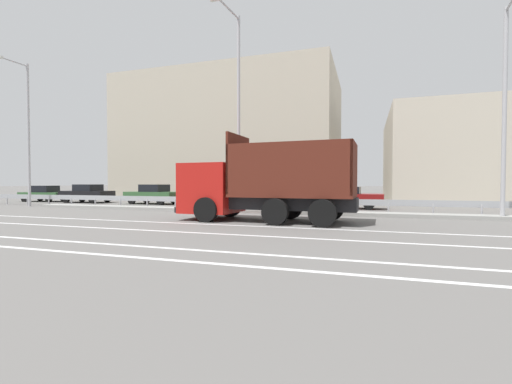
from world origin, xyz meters
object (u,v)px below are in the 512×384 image
Objects in this scene: median_road_sign at (211,192)px; parked_car_2 at (153,194)px; parked_car_0 at (45,194)px; parked_car_5 at (346,197)px; parked_car_4 at (274,196)px; street_lamp_0 at (26,128)px; dump_truck at (246,190)px; street_lamp_1 at (237,104)px; parked_car_1 at (87,193)px; parked_car_3 at (208,196)px; street_lamp_2 at (506,103)px.

parked_car_2 is at bearing 145.83° from median_road_sign.
parked_car_0 is 0.97× the size of parked_car_2.
median_road_sign is at bearing -53.05° from parked_car_5.
street_lamp_0 is at bearing -66.25° from parked_car_4.
dump_truck reaches higher than parked_car_4.
parked_car_1 is (-15.35, 5.21, -5.13)m from street_lamp_1.
parked_car_5 is (21.07, 4.96, -4.68)m from street_lamp_0.
parked_car_5 reaches higher than parked_car_3.
parked_car_3 is (-4.22, 5.09, -5.19)m from street_lamp_1.
parked_car_0 is at bearing 70.53° from dump_truck.
street_lamp_2 is at bearing -1.05° from median_road_sign.
parked_car_0 is (-18.42, 4.96, -0.39)m from median_road_sign.
median_road_sign is 14.69m from street_lamp_2.
parked_car_1 is (-17.03, 8.54, -0.56)m from dump_truck.
street_lamp_0 is 27.99m from street_lamp_2.
parked_car_4 is at bearing 9.52° from dump_truck.
median_road_sign is at bearing -17.87° from parked_car_4.
parked_car_1 reaches higher than parked_car_5.
parked_car_2 is 9.53m from parked_car_4.
parked_car_2 is 0.99× the size of parked_car_4.
parked_car_1 is 1.06× the size of parked_car_3.
street_lamp_2 reaches higher than dump_truck.
street_lamp_0 reaches higher than parked_car_2.
street_lamp_2 reaches higher than parked_car_2.
parked_car_1 reaches higher than parked_car_3.
median_road_sign reaches higher than parked_car_1.
median_road_sign is 0.46× the size of parked_car_5.
parked_car_0 is at bearing 92.29° from parked_car_2.
parked_car_1 is at bearing 161.25° from street_lamp_1.
parked_car_1 is 0.93× the size of parked_car_5.
dump_truck is at bearing -126.61° from parked_car_2.
dump_truck is at bearing -63.18° from street_lamp_1.
dump_truck is 19.06m from parked_car_1.
parked_car_1 is (-13.63, 4.85, -0.34)m from median_road_sign.
street_lamp_2 is at bearing 0.48° from street_lamp_1.
street_lamp_2 is at bearing -103.56° from parked_car_0.
street_lamp_0 is at bearing 175.38° from parked_car_1.
parked_car_0 reaches higher than parked_car_5.
street_lamp_0 is 2.47× the size of parked_car_3.
median_road_sign is 19.08m from parked_car_0.
median_road_sign is 5.11m from street_lamp_1.
median_road_sign is 8.82m from parked_car_2.
parked_car_2 is (-9.02, 5.31, -5.14)m from street_lamp_1.
parked_car_2 is (-10.70, 8.64, -0.56)m from dump_truck.
street_lamp_2 is 2.03× the size of parked_car_5.
parked_car_4 is (-1.18, 9.09, -0.59)m from dump_truck.
parked_car_0 is at bearing 164.94° from median_road_sign.
street_lamp_2 is 28.55m from parked_car_1.
parked_car_3 is at bearing 117.85° from median_road_sign.
street_lamp_1 is at bearing 38.85° from parked_car_3.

